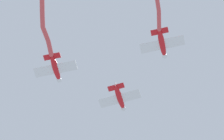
# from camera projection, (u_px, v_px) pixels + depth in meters

# --- Properties ---
(airplane_lead) EXTENTS (5.28, 7.10, 1.79)m
(airplane_lead) POSITION_uv_depth(u_px,v_px,m) (120.00, 98.00, 78.16)
(airplane_lead) COLOR red
(airplane_left_wing) EXTENTS (5.41, 7.21, 1.79)m
(airplane_left_wing) POSITION_uv_depth(u_px,v_px,m) (56.00, 68.00, 75.60)
(airplane_left_wing) COLOR red
(smoke_trail_left_wing) EXTENTS (14.13, 4.50, 1.06)m
(smoke_trail_left_wing) POSITION_uv_depth(u_px,v_px,m) (44.00, 13.00, 71.30)
(smoke_trail_left_wing) COLOR #DB4C4C
(airplane_right_wing) EXTENTS (5.38, 7.19, 1.79)m
(airplane_right_wing) POSITION_uv_depth(u_px,v_px,m) (162.00, 44.00, 73.94)
(airplane_right_wing) COLOR red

